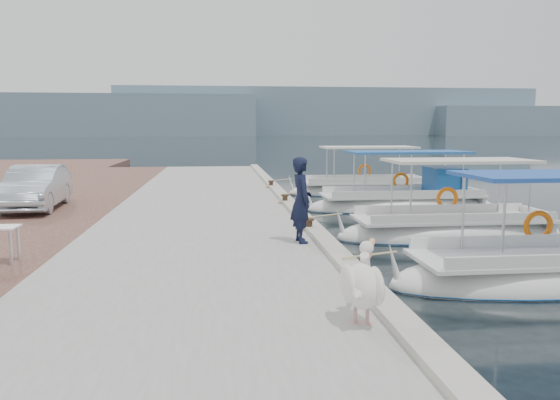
# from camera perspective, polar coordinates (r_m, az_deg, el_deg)

# --- Properties ---
(ground) EXTENTS (400.00, 400.00, 0.00)m
(ground) POSITION_cam_1_polar(r_m,az_deg,el_deg) (12.65, 5.72, -6.70)
(ground) COLOR black
(ground) RESTS_ON ground
(concrete_quay) EXTENTS (6.00, 40.00, 0.50)m
(concrete_quay) POSITION_cam_1_polar(r_m,az_deg,el_deg) (17.22, -7.65, -2.05)
(concrete_quay) COLOR gray
(concrete_quay) RESTS_ON ground
(quay_curb) EXTENTS (0.44, 40.00, 0.12)m
(quay_curb) POSITION_cam_1_polar(r_m,az_deg,el_deg) (17.34, 1.56, -0.88)
(quay_curb) COLOR #A8A395
(quay_curb) RESTS_ON concrete_quay
(cobblestone_strip) EXTENTS (4.00, 40.00, 0.50)m
(cobblestone_strip) POSITION_cam_1_polar(r_m,az_deg,el_deg) (18.04, -23.74, -2.19)
(cobblestone_strip) COLOR #52322B
(cobblestone_strip) RESTS_ON ground
(distant_hills) EXTENTS (330.00, 60.00, 18.00)m
(distant_hills) POSITION_cam_1_polar(r_m,az_deg,el_deg) (215.94, 2.15, 8.80)
(distant_hills) COLOR slate
(distant_hills) RESTS_ON ground
(fishing_caique_b) EXTENTS (6.78, 2.21, 2.83)m
(fishing_caique_b) POSITION_cam_1_polar(r_m,az_deg,el_deg) (12.29, 26.48, -7.31)
(fishing_caique_b) COLOR silver
(fishing_caique_b) RESTS_ON ground
(fishing_caique_c) EXTENTS (6.68, 2.18, 2.83)m
(fishing_caique_c) POSITION_cam_1_polar(r_m,az_deg,el_deg) (16.28, 17.41, -3.34)
(fishing_caique_c) COLOR silver
(fishing_caique_c) RESTS_ON ground
(fishing_caique_d) EXTENTS (7.45, 2.20, 2.83)m
(fishing_caique_d) POSITION_cam_1_polar(r_m,az_deg,el_deg) (21.36, 12.85, -0.47)
(fishing_caique_d) COLOR silver
(fishing_caique_d) RESTS_ON ground
(fishing_caique_e) EXTENTS (7.24, 2.25, 2.83)m
(fishing_caique_e) POSITION_cam_1_polar(r_m,az_deg,el_deg) (26.08, 8.76, 0.93)
(fishing_caique_e) COLOR silver
(fishing_caique_e) RESTS_ON ground
(mooring_bollards) EXTENTS (0.28, 20.28, 0.33)m
(mooring_bollards) POSITION_cam_1_polar(r_m,az_deg,el_deg) (13.88, 3.04, -2.47)
(mooring_bollards) COLOR black
(mooring_bollards) RESTS_ON concrete_quay
(pelican) EXTENTS (0.80, 1.35, 1.06)m
(pelican) POSITION_cam_1_polar(r_m,az_deg,el_deg) (7.45, 8.59, -8.63)
(pelican) COLOR tan
(pelican) RESTS_ON concrete_quay
(fisherman) EXTENTS (0.56, 0.77, 1.96)m
(fisherman) POSITION_cam_1_polar(r_m,az_deg,el_deg) (12.41, 2.24, 0.00)
(fisherman) COLOR black
(fisherman) RESTS_ON concrete_quay
(parked_car) EXTENTS (1.77, 4.32, 1.39)m
(parked_car) POSITION_cam_1_polar(r_m,az_deg,el_deg) (19.23, -24.21, 1.20)
(parked_car) COLOR #B1C0CB
(parked_car) RESTS_ON cobblestone_strip
(folding_table) EXTENTS (0.55, 0.55, 0.73)m
(folding_table) POSITION_cam_1_polar(r_m,az_deg,el_deg) (11.79, -26.94, -3.47)
(folding_table) COLOR silver
(folding_table) RESTS_ON cobblestone_strip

